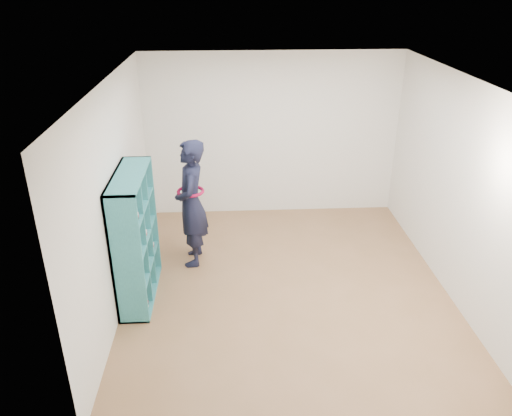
{
  "coord_description": "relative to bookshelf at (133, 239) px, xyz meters",
  "views": [
    {
      "loc": [
        -0.69,
        -5.32,
        3.63
      ],
      "look_at": [
        -0.37,
        0.3,
        0.97
      ],
      "focal_mm": 35.0,
      "sensor_mm": 36.0,
      "label": 1
    }
  ],
  "objects": [
    {
      "name": "floor",
      "position": [
        1.84,
        0.08,
        -0.78
      ],
      "size": [
        4.5,
        4.5,
        0.0
      ],
      "primitive_type": "plane",
      "color": "olive",
      "rests_on": "ground"
    },
    {
      "name": "ceiling",
      "position": [
        1.84,
        0.08,
        1.82
      ],
      "size": [
        4.5,
        4.5,
        0.0
      ],
      "primitive_type": "plane",
      "color": "white",
      "rests_on": "wall_back"
    },
    {
      "name": "wall_left",
      "position": [
        -0.16,
        0.08,
        0.52
      ],
      "size": [
        0.02,
        4.5,
        2.6
      ],
      "primitive_type": "cube",
      "color": "white",
      "rests_on": "floor"
    },
    {
      "name": "wall_right",
      "position": [
        3.84,
        0.08,
        0.52
      ],
      "size": [
        0.02,
        4.5,
        2.6
      ],
      "primitive_type": "cube",
      "color": "white",
      "rests_on": "floor"
    },
    {
      "name": "wall_back",
      "position": [
        1.84,
        2.33,
        0.52
      ],
      "size": [
        4.0,
        0.02,
        2.6
      ],
      "primitive_type": "cube",
      "color": "white",
      "rests_on": "floor"
    },
    {
      "name": "wall_front",
      "position": [
        1.84,
        -2.17,
        0.52
      ],
      "size": [
        4.0,
        0.02,
        2.6
      ],
      "primitive_type": "cube",
      "color": "white",
      "rests_on": "floor"
    },
    {
      "name": "bookshelf",
      "position": [
        0.0,
        0.0,
        0.0
      ],
      "size": [
        0.35,
        1.2,
        1.6
      ],
      "color": "teal",
      "rests_on": "floor"
    },
    {
      "name": "person",
      "position": [
        0.64,
        0.77,
        0.09
      ],
      "size": [
        0.42,
        0.64,
        1.74
      ],
      "rotation": [
        0.0,
        0.0,
        -1.58
      ],
      "color": "black",
      "rests_on": "floor"
    },
    {
      "name": "smartphone",
      "position": [
        0.5,
        0.84,
        0.21
      ],
      "size": [
        0.03,
        0.11,
        0.13
      ],
      "rotation": [
        0.47,
        0.0,
        0.23
      ],
      "color": "silver",
      "rests_on": "person"
    }
  ]
}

